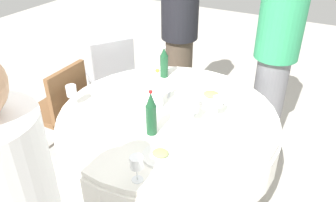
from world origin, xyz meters
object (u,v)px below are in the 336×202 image
(wine_glass_west, at_px, (71,91))
(wine_glass_left, at_px, (137,164))
(plate_front, at_px, (211,96))
(wine_glass_outer, at_px, (193,107))
(person_far, at_px, (275,57))
(chair_rear, at_px, (62,106))
(dining_table, at_px, (168,130))
(bottle_dark_green_far, at_px, (151,114))
(wine_glass_rear, at_px, (218,102))
(person_right, at_px, (179,36))
(bottle_clear_right, at_px, (158,90))
(plate_inner, at_px, (118,88))
(bottle_dark_green_mid, at_px, (164,63))
(plate_east, at_px, (160,155))
(wine_glass_front, at_px, (191,101))
(chair_west, at_px, (111,72))

(wine_glass_west, bearing_deg, wine_glass_left, 152.83)
(wine_glass_left, distance_m, plate_front, 0.96)
(wine_glass_left, bearing_deg, wine_glass_outer, -92.88)
(person_far, distance_m, chair_rear, 1.76)
(dining_table, relative_size, wine_glass_left, 9.94)
(bottle_dark_green_far, distance_m, person_far, 1.22)
(bottle_dark_green_far, height_order, wine_glass_west, bottle_dark_green_far)
(wine_glass_outer, height_order, wine_glass_rear, wine_glass_outer)
(person_right, bearing_deg, wine_glass_outer, -82.14)
(bottle_clear_right, height_order, wine_glass_outer, bottle_clear_right)
(plate_inner, bearing_deg, person_right, -93.36)
(bottle_dark_green_mid, height_order, plate_east, bottle_dark_green_mid)
(wine_glass_front, bearing_deg, wine_glass_rear, -163.75)
(bottle_clear_right, distance_m, person_right, 1.05)
(plate_inner, bearing_deg, chair_west, -48.58)
(wine_glass_west, xyz_separation_m, plate_east, (-0.79, 0.19, -0.10))
(person_far, relative_size, chair_rear, 1.97)
(wine_glass_rear, height_order, chair_west, wine_glass_rear)
(bottle_dark_green_mid, height_order, plate_inner, bottle_dark_green_mid)
(wine_glass_left, bearing_deg, wine_glass_rear, -100.88)
(plate_inner, bearing_deg, plate_east, 141.58)
(plate_front, bearing_deg, person_far, -118.61)
(wine_glass_left, distance_m, plate_inner, 0.99)
(plate_front, relative_size, plate_inner, 1.16)
(bottle_clear_right, distance_m, wine_glass_outer, 0.30)
(wine_glass_left, bearing_deg, person_far, -101.97)
(chair_rear, relative_size, chair_west, 1.00)
(wine_glass_rear, xyz_separation_m, plate_east, (0.13, 0.53, -0.10))
(bottle_dark_green_mid, distance_m, chair_rear, 0.91)
(wine_glass_left, height_order, plate_east, wine_glass_left)
(wine_glass_front, height_order, plate_front, wine_glass_front)
(plate_inner, xyz_separation_m, plate_east, (-0.66, 0.53, 0.00))
(chair_west, bearing_deg, wine_glass_outer, -86.25)
(wine_glass_left, height_order, person_right, person_right)
(dining_table, distance_m, wine_glass_front, 0.29)
(wine_glass_west, bearing_deg, wine_glass_rear, -159.89)
(plate_front, bearing_deg, chair_west, -16.92)
(dining_table, bearing_deg, person_right, -67.24)
(wine_glass_left, bearing_deg, chair_rear, -28.25)
(wine_glass_rear, distance_m, plate_east, 0.55)
(wine_glass_left, relative_size, wine_glass_west, 0.97)
(bottle_clear_right, distance_m, wine_glass_west, 0.59)
(wine_glass_front, distance_m, person_right, 1.13)
(bottle_dark_green_mid, height_order, wine_glass_front, bottle_dark_green_mid)
(dining_table, height_order, wine_glass_west, wine_glass_west)
(chair_west, bearing_deg, wine_glass_rear, -79.36)
(wine_glass_west, xyz_separation_m, person_far, (-1.10, -1.11, 0.05))
(wine_glass_front, height_order, person_right, person_right)
(wine_glass_front, bearing_deg, chair_rear, 3.99)
(plate_east, xyz_separation_m, chair_rear, (1.15, -0.40, -0.23))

